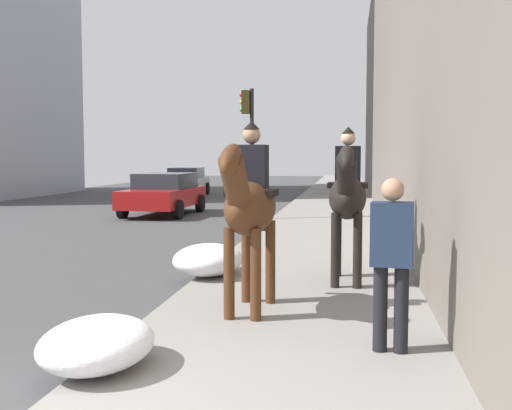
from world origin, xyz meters
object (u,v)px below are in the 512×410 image
Objects in this scene: mounted_horse_far at (347,195)px; car_mid_lane at (186,181)px; car_near_lane at (164,193)px; traffic_light_near_curb at (249,134)px; mounted_horse_near at (249,205)px; pedestrian_greeting at (392,253)px.

mounted_horse_far is 23.19m from car_mid_lane.
car_near_lane is 4.39m from traffic_light_near_curb.
mounted_horse_far is 0.53× the size of car_near_lane.
mounted_horse_far is 0.58× the size of traffic_light_near_curb.
traffic_light_near_curb reaches higher than mounted_horse_near.
pedestrian_greeting is (-3.33, -0.44, -0.35)m from mounted_horse_far.
mounted_horse_far is at bearing -162.31° from traffic_light_near_curb.
pedestrian_greeting is 13.27m from traffic_light_near_curb.
mounted_horse_near is 1.38× the size of pedestrian_greeting.
mounted_horse_far is at bearing 17.98° from car_mid_lane.
car_near_lane is at bearing 7.88° from car_mid_lane.
pedestrian_greeting reaches higher than car_near_lane.
mounted_horse_far is at bearing 30.31° from car_near_lane.
car_mid_lane is 13.51m from traffic_light_near_curb.
mounted_horse_far is at bearing 153.21° from mounted_horse_near.
mounted_horse_near is at bearing 13.79° from car_mid_lane.
car_mid_lane is (21.67, 8.23, -0.70)m from mounted_horse_far.
mounted_horse_near is 0.58× the size of traffic_light_near_curb.
pedestrian_greeting is at bearing 26.02° from car_near_lane.
pedestrian_greeting is at bearing -164.90° from traffic_light_near_curb.
car_near_lane is (13.48, 5.14, -0.67)m from mounted_horse_near.
pedestrian_greeting is (-1.35, -1.61, -0.34)m from mounted_horse_near.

